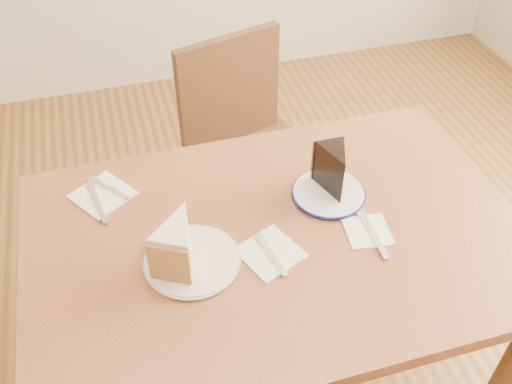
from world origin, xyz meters
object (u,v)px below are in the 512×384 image
(plate_cream, at_px, (192,261))
(table, at_px, (274,261))
(chair_far, at_px, (251,158))
(plate_navy, at_px, (329,193))
(chocolate_cake, at_px, (335,173))
(carrot_cake, at_px, (179,241))

(plate_cream, bearing_deg, table, 8.01)
(chair_far, distance_m, plate_navy, 0.55)
(table, xyz_separation_m, plate_cream, (-0.21, -0.03, 0.10))
(chair_far, relative_size, chocolate_cake, 7.90)
(chair_far, bearing_deg, carrot_cake, 44.75)
(chair_far, bearing_deg, chocolate_cake, 84.13)
(chair_far, height_order, chocolate_cake, chair_far)
(table, relative_size, carrot_cake, 9.29)
(plate_cream, distance_m, chocolate_cake, 0.43)
(chocolate_cake, bearing_deg, table, 28.80)
(plate_cream, xyz_separation_m, plate_navy, (0.39, 0.13, 0.00))
(plate_cream, height_order, plate_navy, same)
(plate_cream, xyz_separation_m, carrot_cake, (-0.02, 0.01, 0.06))
(chocolate_cake, bearing_deg, chair_far, -79.05)
(table, relative_size, chocolate_cake, 10.50)
(table, distance_m, plate_navy, 0.23)
(carrot_cake, bearing_deg, plate_cream, -3.84)
(carrot_cake, distance_m, chocolate_cake, 0.44)
(plate_cream, height_order, carrot_cake, carrot_cake)
(plate_navy, height_order, carrot_cake, carrot_cake)
(table, height_order, chair_far, chair_far)
(plate_navy, bearing_deg, table, -151.66)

